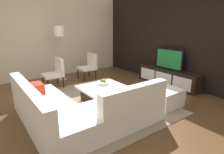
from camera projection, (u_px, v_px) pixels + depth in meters
name	position (u px, v px, depth m)	size (l,w,h in m)	color
ground_plane	(102.00, 104.00, 4.44)	(14.00, 14.00, 0.00)	brown
feature_wall_back	(177.00, 39.00, 5.60)	(6.40, 0.12, 2.80)	black
side_wall_left	(57.00, 36.00, 6.65)	(0.12, 5.20, 2.80)	beige
area_rug	(100.00, 102.00, 4.52)	(3.32, 2.58, 0.01)	gray
media_console	(168.00, 77.00, 5.74)	(2.04, 0.43, 0.50)	black
television	(169.00, 59.00, 5.58)	(0.95, 0.06, 0.64)	black
sectional_couch	(77.00, 110.00, 3.47)	(2.31, 2.28, 0.82)	silver
coffee_table	(104.00, 94.00, 4.52)	(0.99, 1.04, 0.38)	black
accent_chair_near	(56.00, 71.00, 5.51)	(0.54, 0.53, 0.87)	black
floor_lamp	(59.00, 34.00, 5.97)	(0.32, 0.32, 1.77)	#A5A5AA
ottoman	(163.00, 97.00, 4.33)	(0.70, 0.70, 0.40)	silver
fruit_bowl	(103.00, 82.00, 4.65)	(0.28, 0.28, 0.13)	silver
accent_chair_far	(89.00, 65.00, 6.35)	(0.54, 0.52, 0.87)	black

